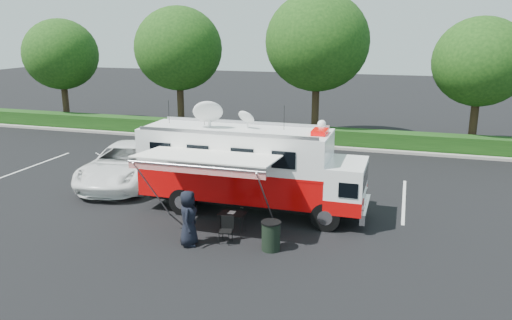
{
  "coord_description": "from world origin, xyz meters",
  "views": [
    {
      "loc": [
        5.29,
        -16.97,
        6.76
      ],
      "look_at": [
        0.0,
        0.5,
        1.9
      ],
      "focal_mm": 35.0,
      "sensor_mm": 36.0,
      "label": 1
    }
  ],
  "objects": [
    {
      "name": "ground_plane",
      "position": [
        0.0,
        0.0,
        0.0
      ],
      "size": [
        120.0,
        120.0,
        0.0
      ],
      "primitive_type": "plane",
      "color": "black",
      "rests_on": "ground"
    },
    {
      "name": "back_border",
      "position": [
        1.14,
        12.9,
        5.0
      ],
      "size": [
        60.0,
        6.14,
        8.87
      ],
      "color": "#9E998E",
      "rests_on": "ground_plane"
    },
    {
      "name": "stall_lines",
      "position": [
        -0.5,
        3.0,
        0.0
      ],
      "size": [
        24.12,
        5.5,
        0.01
      ],
      "color": "silver",
      "rests_on": "ground_plane"
    },
    {
      "name": "command_truck",
      "position": [
        -0.07,
        -0.0,
        1.73
      ],
      "size": [
        8.42,
        2.32,
        4.05
      ],
      "color": "black",
      "rests_on": "ground_plane"
    },
    {
      "name": "awning",
      "position": [
        -0.83,
        -2.41,
        2.6
      ],
      "size": [
        4.6,
        2.39,
        2.78
      ],
      "color": "white",
      "rests_on": "ground_plane"
    },
    {
      "name": "white_suv",
      "position": [
        -6.48,
        1.89,
        0.0
      ],
      "size": [
        3.92,
        6.67,
        1.74
      ],
      "primitive_type": "imported",
      "rotation": [
        0.0,
        0.0,
        0.17
      ],
      "color": "white",
      "rests_on": "ground_plane"
    },
    {
      "name": "person",
      "position": [
        -1.05,
        -3.44,
        0.0
      ],
      "size": [
        0.77,
        1.0,
        1.83
      ],
      "primitive_type": "imported",
      "rotation": [
        0.0,
        0.0,
        1.81
      ],
      "color": "black",
      "rests_on": "ground_plane"
    },
    {
      "name": "folding_table",
      "position": [
        -0.01,
        -2.17,
        0.69
      ],
      "size": [
        0.88,
        0.64,
        0.74
      ],
      "color": "black",
      "rests_on": "ground_plane"
    },
    {
      "name": "folding_chair",
      "position": [
        0.03,
        -2.87,
        0.51
      ],
      "size": [
        0.5,
        0.52,
        0.87
      ],
      "color": "black",
      "rests_on": "ground_plane"
    },
    {
      "name": "trash_bin",
      "position": [
        1.56,
        -3.04,
        0.47
      ],
      "size": [
        0.63,
        0.63,
        0.94
      ],
      "color": "black",
      "rests_on": "ground_plane"
    }
  ]
}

